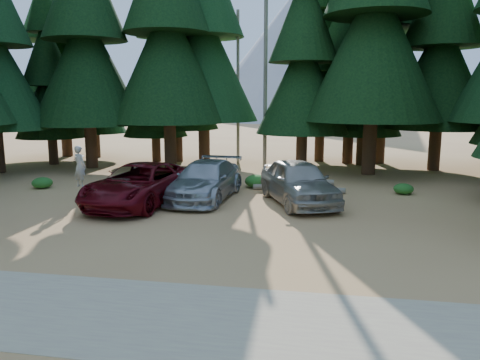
{
  "coord_description": "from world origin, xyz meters",
  "views": [
    {
      "loc": [
        4.39,
        -14.99,
        4.42
      ],
      "look_at": [
        1.28,
        2.7,
        1.25
      ],
      "focal_mm": 35.0,
      "sensor_mm": 36.0,
      "label": 1
    }
  ],
  "objects_px": {
    "red_pickup": "(140,184)",
    "frisbee_player": "(80,166)",
    "log_mid": "(301,182)",
    "silver_minivan_right": "(298,182)",
    "log_right": "(298,189)",
    "silver_minivan_center": "(205,180)",
    "log_left": "(182,182)"
  },
  "relations": [
    {
      "from": "silver_minivan_right",
      "to": "silver_minivan_center",
      "type": "bearing_deg",
      "value": 155.09
    },
    {
      "from": "silver_minivan_right",
      "to": "log_mid",
      "type": "xyz_separation_m",
      "value": [
        -0.06,
        4.46,
        -0.8
      ]
    },
    {
      "from": "log_mid",
      "to": "log_right",
      "type": "height_order",
      "value": "log_right"
    },
    {
      "from": "log_left",
      "to": "log_right",
      "type": "distance_m",
      "value": 5.97
    },
    {
      "from": "red_pickup",
      "to": "silver_minivan_center",
      "type": "distance_m",
      "value": 2.87
    },
    {
      "from": "red_pickup",
      "to": "silver_minivan_center",
      "type": "height_order",
      "value": "red_pickup"
    },
    {
      "from": "red_pickup",
      "to": "silver_minivan_right",
      "type": "distance_m",
      "value": 6.62
    },
    {
      "from": "silver_minivan_right",
      "to": "log_right",
      "type": "relative_size",
      "value": 1.25
    },
    {
      "from": "log_mid",
      "to": "log_right",
      "type": "xyz_separation_m",
      "value": [
        -0.04,
        -1.96,
        0.0
      ]
    },
    {
      "from": "log_mid",
      "to": "log_right",
      "type": "relative_size",
      "value": 0.76
    },
    {
      "from": "red_pickup",
      "to": "frisbee_player",
      "type": "height_order",
      "value": "frisbee_player"
    },
    {
      "from": "log_left",
      "to": "log_right",
      "type": "bearing_deg",
      "value": -19.0
    },
    {
      "from": "red_pickup",
      "to": "log_left",
      "type": "bearing_deg",
      "value": 91.67
    },
    {
      "from": "silver_minivan_center",
      "to": "frisbee_player",
      "type": "xyz_separation_m",
      "value": [
        -5.27,
        -1.21,
        0.67
      ]
    },
    {
      "from": "red_pickup",
      "to": "log_right",
      "type": "bearing_deg",
      "value": 38.58
    },
    {
      "from": "frisbee_player",
      "to": "log_mid",
      "type": "bearing_deg",
      "value": -126.79
    },
    {
      "from": "silver_minivan_center",
      "to": "log_mid",
      "type": "bearing_deg",
      "value": 50.59
    },
    {
      "from": "silver_minivan_right",
      "to": "log_mid",
      "type": "bearing_deg",
      "value": 68.45
    },
    {
      "from": "red_pickup",
      "to": "silver_minivan_right",
      "type": "xyz_separation_m",
      "value": [
        6.47,
        1.38,
        0.07
      ]
    },
    {
      "from": "silver_minivan_center",
      "to": "silver_minivan_right",
      "type": "xyz_separation_m",
      "value": [
        4.07,
        -0.18,
        0.1
      ]
    },
    {
      "from": "log_right",
      "to": "silver_minivan_center",
      "type": "bearing_deg",
      "value": -145.4
    },
    {
      "from": "silver_minivan_center",
      "to": "silver_minivan_right",
      "type": "bearing_deg",
      "value": 1.21
    },
    {
      "from": "red_pickup",
      "to": "log_right",
      "type": "height_order",
      "value": "red_pickup"
    },
    {
      "from": "log_left",
      "to": "log_mid",
      "type": "xyz_separation_m",
      "value": [
        5.98,
        1.34,
        -0.02
      ]
    },
    {
      "from": "red_pickup",
      "to": "silver_minivan_center",
      "type": "relative_size",
      "value": 1.08
    },
    {
      "from": "frisbee_player",
      "to": "log_mid",
      "type": "relative_size",
      "value": 0.54
    },
    {
      "from": "frisbee_player",
      "to": "log_left",
      "type": "distance_m",
      "value": 5.46
    },
    {
      "from": "red_pickup",
      "to": "frisbee_player",
      "type": "bearing_deg",
      "value": -179.93
    },
    {
      "from": "silver_minivan_right",
      "to": "frisbee_player",
      "type": "height_order",
      "value": "frisbee_player"
    },
    {
      "from": "frisbee_player",
      "to": "silver_minivan_right",
      "type": "bearing_deg",
      "value": -151.1
    },
    {
      "from": "red_pickup",
      "to": "frisbee_player",
      "type": "xyz_separation_m",
      "value": [
        -2.87,
        0.36,
        0.64
      ]
    },
    {
      "from": "silver_minivan_center",
      "to": "silver_minivan_right",
      "type": "distance_m",
      "value": 4.08
    }
  ]
}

